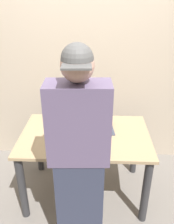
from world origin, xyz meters
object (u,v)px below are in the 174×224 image
(beer_bottle_brown, at_px, (53,109))
(laptop, at_px, (97,123))
(beer_bottle_amber, at_px, (69,115))
(beer_bottle_dark, at_px, (62,108))
(person_figure, at_px, (79,160))

(beer_bottle_brown, bearing_deg, laptop, -22.42)
(beer_bottle_amber, relative_size, beer_bottle_dark, 1.01)
(laptop, bearing_deg, beer_bottle_amber, 171.12)
(laptop, height_order, beer_bottle_brown, beer_bottle_brown)
(beer_bottle_amber, xyz_separation_m, person_figure, (0.16, -0.78, 0.02))
(beer_bottle_amber, height_order, person_figure, person_figure)
(beer_bottle_amber, bearing_deg, laptop, -8.88)
(beer_bottle_amber, distance_m, person_figure, 0.80)
(beer_bottle_dark, bearing_deg, laptop, -27.71)
(beer_bottle_amber, bearing_deg, beer_bottle_brown, 141.86)
(person_figure, bearing_deg, beer_bottle_amber, 101.67)
(beer_bottle_amber, distance_m, beer_bottle_dark, 0.19)
(laptop, distance_m, beer_bottle_brown, 0.53)
(beer_bottle_brown, distance_m, person_figure, 1.01)
(person_figure, bearing_deg, beer_bottle_dark, 105.59)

